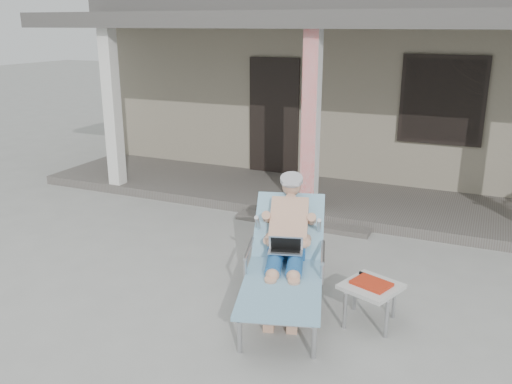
% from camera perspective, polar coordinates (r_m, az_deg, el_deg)
% --- Properties ---
extents(ground, '(60.00, 60.00, 0.00)m').
position_cam_1_polar(ground, '(6.38, -0.73, -8.99)').
color(ground, '#9E9E99').
rests_on(ground, ground).
extents(house, '(10.40, 5.40, 3.30)m').
position_cam_1_polar(house, '(11.99, 12.48, 11.37)').
color(house, gray).
rests_on(house, ground).
extents(porch_deck, '(10.00, 2.00, 0.15)m').
position_cam_1_polar(porch_deck, '(8.97, 7.24, -0.69)').
color(porch_deck, '#605B56').
rests_on(porch_deck, ground).
extents(porch_overhang, '(10.00, 2.30, 2.85)m').
position_cam_1_polar(porch_overhang, '(8.48, 7.84, 16.91)').
color(porch_overhang, silver).
rests_on(porch_overhang, porch_deck).
extents(porch_step, '(2.00, 0.30, 0.07)m').
position_cam_1_polar(porch_step, '(7.94, 4.82, -3.29)').
color(porch_step, '#605B56').
rests_on(porch_step, ground).
extents(lounger, '(1.27, 2.09, 1.31)m').
position_cam_1_polar(lounger, '(5.54, 3.21, -4.07)').
color(lounger, '#B7B7BC').
rests_on(lounger, ground).
extents(side_table, '(0.64, 0.64, 0.45)m').
position_cam_1_polar(side_table, '(5.43, 12.03, -9.90)').
color(side_table, beige).
rests_on(side_table, ground).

